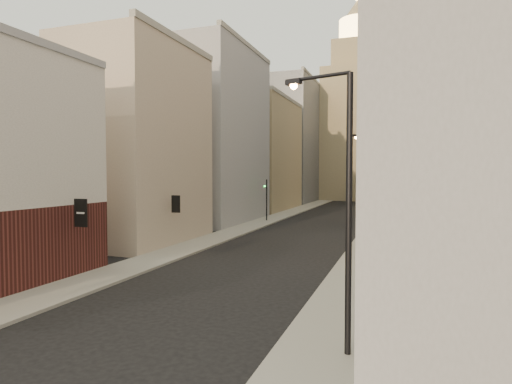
# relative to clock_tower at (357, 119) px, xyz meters

# --- Properties ---
(sidewalk_left) EXTENTS (3.00, 140.00, 0.15)m
(sidewalk_left) POSITION_rel_clock_tower_xyz_m (-5.50, -37.00, -17.56)
(sidewalk_left) COLOR gray
(sidewalk_left) RESTS_ON ground
(sidewalk_right) EXTENTS (3.00, 140.00, 0.15)m
(sidewalk_right) POSITION_rel_clock_tower_xyz_m (7.50, -37.00, -17.56)
(sidewalk_right) COLOR gray
(sidewalk_right) RESTS_ON ground
(left_bldg_beige) EXTENTS (8.00, 12.00, 16.00)m
(left_bldg_beige) POSITION_rel_clock_tower_xyz_m (-11.00, -66.00, -9.63)
(left_bldg_beige) COLOR #C1AE99
(left_bldg_beige) RESTS_ON ground
(left_bldg_grey) EXTENTS (8.00, 16.00, 20.00)m
(left_bldg_grey) POSITION_rel_clock_tower_xyz_m (-11.00, -50.00, -7.63)
(left_bldg_grey) COLOR gray
(left_bldg_grey) RESTS_ON ground
(left_bldg_tan) EXTENTS (8.00, 18.00, 17.00)m
(left_bldg_tan) POSITION_rel_clock_tower_xyz_m (-11.00, -32.00, -9.13)
(left_bldg_tan) COLOR #94825F
(left_bldg_tan) RESTS_ON ground
(left_bldg_wingrid) EXTENTS (8.00, 20.00, 24.00)m
(left_bldg_wingrid) POSITION_rel_clock_tower_xyz_m (-11.00, -12.00, -5.63)
(left_bldg_wingrid) COLOR gray
(left_bldg_wingrid) RESTS_ON ground
(right_bldg_grey) EXTENTS (8.00, 16.00, 16.00)m
(right_bldg_grey) POSITION_rel_clock_tower_xyz_m (13.00, -80.00, -9.63)
(right_bldg_grey) COLOR gray
(right_bldg_grey) RESTS_ON ground
(right_bldg_beige) EXTENTS (8.00, 16.00, 20.00)m
(right_bldg_beige) POSITION_rel_clock_tower_xyz_m (13.00, -62.00, -7.63)
(right_bldg_beige) COLOR #C1AE99
(right_bldg_beige) RESTS_ON ground
(right_bldg_wingrid) EXTENTS (8.00, 20.00, 26.00)m
(right_bldg_wingrid) POSITION_rel_clock_tower_xyz_m (13.00, -42.00, -4.63)
(right_bldg_wingrid) COLOR gray
(right_bldg_wingrid) RESTS_ON ground
(highrise) EXTENTS (21.00, 23.00, 51.20)m
(highrise) POSITION_rel_clock_tower_xyz_m (19.00, -14.00, 8.02)
(highrise) COLOR gray
(highrise) RESTS_ON ground
(clock_tower) EXTENTS (14.00, 14.00, 44.90)m
(clock_tower) POSITION_rel_clock_tower_xyz_m (0.00, 0.00, 0.00)
(clock_tower) COLOR #94825F
(clock_tower) RESTS_ON ground
(white_tower) EXTENTS (8.00, 8.00, 41.50)m
(white_tower) POSITION_rel_clock_tower_xyz_m (11.00, -14.00, 0.97)
(white_tower) COLOR silver
(white_tower) RESTS_ON ground
(streetlamp_near) EXTENTS (2.25, 0.79, 8.76)m
(streetlamp_near) POSITION_rel_clock_tower_xyz_m (8.08, -83.12, -12.63)
(streetlamp_near) COLOR black
(streetlamp_near) RESTS_ON ground
(streetlamp_mid) EXTENTS (2.07, 1.06, 8.45)m
(streetlamp_mid) POSITION_rel_clock_tower_xyz_m (8.19, -64.92, -12.81)
(streetlamp_mid) COLOR black
(streetlamp_mid) RESTS_ON ground
(streetlamp_far) EXTENTS (2.20, 0.57, 8.46)m
(streetlamp_far) POSITION_rel_clock_tower_xyz_m (7.72, -43.02, -12.80)
(streetlamp_far) COLOR black
(streetlamp_far) RESTS_ON ground
(traffic_light_left) EXTENTS (0.57, 0.48, 5.00)m
(traffic_light_left) POSITION_rel_clock_tower_xyz_m (-5.42, -48.22, -14.22)
(traffic_light_left) COLOR black
(traffic_light_left) RESTS_ON ground
(traffic_light_right) EXTENTS (0.65, 0.64, 5.00)m
(traffic_light_right) POSITION_rel_clock_tower_xyz_m (6.97, -47.61, -13.80)
(traffic_light_right) COLOR black
(traffic_light_right) RESTS_ON ground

